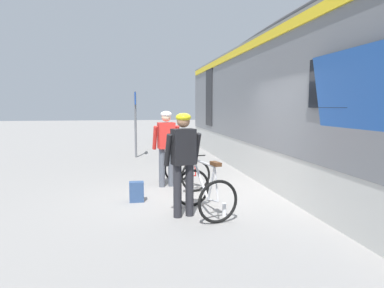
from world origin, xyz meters
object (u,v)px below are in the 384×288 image
object	(u,v)px
cyclist_near_in_red	(166,142)
bicycle_far_silver	(204,192)
cyclist_far_in_dark	(183,155)
train_car	(362,102)
water_bottle_near_the_bikes	(224,210)
bicycle_near_red	(186,170)
platform_sign_post	(135,113)
backpack_on_platform	(137,192)

from	to	relation	value
cyclist_near_in_red	bicycle_far_silver	distance (m)	2.35
cyclist_far_in_dark	train_car	bearing A→B (deg)	8.92
cyclist_near_in_red	bicycle_far_silver	size ratio (longest dim) A/B	1.46
train_car	cyclist_far_in_dark	size ratio (longest dim) A/B	11.79
bicycle_far_silver	water_bottle_near_the_bikes	distance (m)	0.46
cyclist_near_in_red	cyclist_far_in_dark	distance (m)	2.26
cyclist_far_in_dark	bicycle_near_red	size ratio (longest dim) A/B	1.44
bicycle_near_red	platform_sign_post	xyz separation A→B (m)	(-1.11, 4.94, 1.22)
cyclist_near_in_red	backpack_on_platform	xyz separation A→B (m)	(-0.71, -1.20, -0.85)
bicycle_far_silver	platform_sign_post	size ratio (longest dim) A/B	0.50
train_car	bicycle_far_silver	size ratio (longest dim) A/B	17.18
cyclist_near_in_red	cyclist_far_in_dark	world-z (taller)	same
cyclist_near_in_red	water_bottle_near_the_bikes	bearing A→B (deg)	-72.19
bicycle_near_red	water_bottle_near_the_bikes	world-z (taller)	bicycle_near_red
water_bottle_near_the_bikes	backpack_on_platform	bearing A→B (deg)	141.73
cyclist_far_in_dark	platform_sign_post	size ratio (longest dim) A/B	0.73
bicycle_far_silver	water_bottle_near_the_bikes	world-z (taller)	bicycle_far_silver
cyclist_far_in_dark	platform_sign_post	xyz separation A→B (m)	(-0.73, 7.07, 0.57)
water_bottle_near_the_bikes	train_car	bearing A→B (deg)	12.77
bicycle_far_silver	backpack_on_platform	world-z (taller)	bicycle_far_silver
cyclist_near_in_red	bicycle_near_red	bearing A→B (deg)	-15.85
platform_sign_post	bicycle_near_red	bearing A→B (deg)	-77.36
cyclist_near_in_red	platform_sign_post	size ratio (longest dim) A/B	0.73
cyclist_near_in_red	backpack_on_platform	bearing A→B (deg)	-120.57
backpack_on_platform	bicycle_near_red	bearing A→B (deg)	42.31
train_car	water_bottle_near_the_bikes	bearing A→B (deg)	-167.23
bicycle_near_red	backpack_on_platform	distance (m)	1.59
water_bottle_near_the_bikes	cyclist_far_in_dark	bearing A→B (deg)	171.67
train_car	cyclist_far_in_dark	world-z (taller)	train_car
cyclist_far_in_dark	backpack_on_platform	xyz separation A→B (m)	(-0.78, 1.06, -0.85)
bicycle_far_silver	bicycle_near_red	bearing A→B (deg)	89.84
cyclist_near_in_red	bicycle_far_silver	xyz separation A→B (m)	(0.44, -2.21, -0.65)
cyclist_near_in_red	bicycle_near_red	world-z (taller)	cyclist_near_in_red
train_car	bicycle_near_red	xyz separation A→B (m)	(-3.31, 1.55, -1.56)
bicycle_near_red	water_bottle_near_the_bikes	distance (m)	2.27
bicycle_near_red	backpack_on_platform	bearing A→B (deg)	-137.11
cyclist_far_in_dark	water_bottle_near_the_bikes	world-z (taller)	cyclist_far_in_dark
bicycle_near_red	backpack_on_platform	world-z (taller)	bicycle_near_red
platform_sign_post	train_car	bearing A→B (deg)	-55.76
bicycle_near_red	backpack_on_platform	size ratio (longest dim) A/B	3.05
water_bottle_near_the_bikes	bicycle_far_silver	bearing A→B (deg)	154.35
bicycle_near_red	bicycle_far_silver	xyz separation A→B (m)	(-0.01, -2.08, 0.00)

